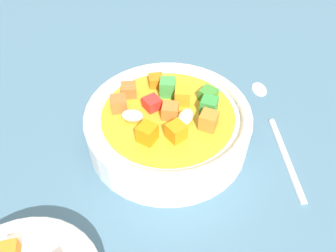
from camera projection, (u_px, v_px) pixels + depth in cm
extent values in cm
cube|color=#42667A|center=(168.00, 146.00, 41.95)|extent=(140.00, 140.00, 2.00)
cylinder|color=white|center=(168.00, 128.00, 39.78)|extent=(18.95, 18.95, 4.12)
torus|color=white|center=(168.00, 113.00, 38.05)|extent=(19.05, 19.05, 1.24)
cylinder|color=gold|center=(168.00, 115.00, 38.17)|extent=(15.17, 15.17, 0.40)
cube|color=orange|center=(156.00, 81.00, 41.23)|extent=(2.20, 2.20, 1.26)
cube|color=orange|center=(176.00, 131.00, 34.78)|extent=(2.03, 2.03, 1.79)
cube|color=#39822E|center=(207.00, 93.00, 39.45)|extent=(2.32, 2.32, 1.36)
cube|color=orange|center=(129.00, 90.00, 39.79)|extent=(2.27, 2.27, 1.45)
cube|color=green|center=(168.00, 87.00, 39.63)|extent=(2.42, 2.42, 2.09)
cube|color=orange|center=(147.00, 133.00, 34.50)|extent=(2.40, 2.40, 1.95)
cube|color=orange|center=(167.00, 112.00, 37.02)|extent=(2.44, 2.44, 1.58)
cube|color=orange|center=(209.00, 121.00, 35.82)|extent=(2.46, 2.46, 1.92)
ellipsoid|color=beige|center=(132.00, 116.00, 36.82)|extent=(2.71, 2.91, 1.29)
cube|color=#328939|center=(209.00, 106.00, 37.60)|extent=(2.47, 2.47, 1.79)
cube|color=red|center=(152.00, 103.00, 38.26)|extent=(1.96, 1.96, 1.30)
ellipsoid|color=beige|center=(186.00, 117.00, 36.55)|extent=(2.75, 2.90, 1.45)
cube|color=orange|center=(183.00, 96.00, 38.60)|extent=(2.41, 2.41, 1.97)
cube|color=#E35E2B|center=(119.00, 104.00, 37.94)|extent=(2.18, 2.18, 1.65)
cylinder|color=silver|center=(287.00, 156.00, 38.98)|extent=(11.58, 5.86, 0.80)
ellipsoid|color=silver|center=(260.00, 87.00, 47.89)|extent=(3.75, 3.21, 0.77)
cube|color=orange|center=(10.00, 250.00, 27.75)|extent=(1.69, 1.69, 1.35)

